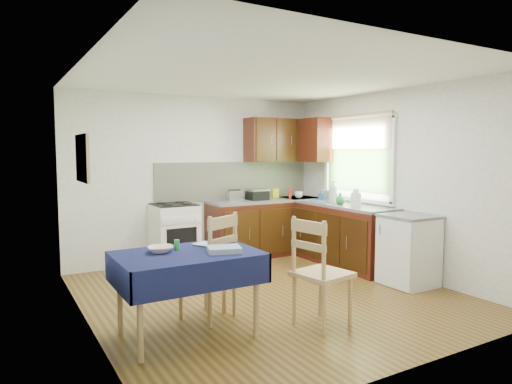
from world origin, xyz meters
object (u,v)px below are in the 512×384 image
chair_far (212,263)px  chair_near (319,269)px  toaster (234,196)px  dish_rack (329,200)px  dining_table (187,264)px  kettle (356,198)px  sandwich_press (257,195)px

chair_far → chair_near: chair_far is taller
chair_far → toaster: size_ratio=4.39×
chair_near → dish_rack: 2.74m
dish_rack → dining_table: bearing=-147.9°
dining_table → chair_far: bearing=37.3°
chair_far → kettle: bearing=171.8°
dish_rack → chair_near: bearing=-127.8°
dish_rack → kettle: (0.02, -0.57, 0.09)m
chair_far → sandwich_press: sandwich_press is taller
dining_table → chair_near: 1.23m
dish_rack → kettle: kettle is taller
chair_far → chair_near: size_ratio=1.01×
sandwich_press → kettle: 1.60m
dining_table → toaster: (1.73, 2.41, 0.33)m
dining_table → chair_near: chair_near is taller
chair_near → kettle: bearing=-61.0°
dining_table → dish_rack: (2.94, 1.61, 0.27)m
chair_near → toaster: 2.94m
toaster → dish_rack: 1.45m
chair_far → dish_rack: dish_rack is taller
chair_far → toaster: toaster is taller
dining_table → chair_far: chair_far is taller
kettle → sandwich_press: bearing=120.4°
dish_rack → toaster: bearing=149.8°
chair_near → kettle: 2.37m
toaster → sandwich_press: (0.41, 0.00, 0.00)m
dish_rack → kettle: size_ratio=1.59×
sandwich_press → kettle: kettle is taller
dining_table → kettle: kettle is taller
toaster → dish_rack: size_ratio=0.61×
toaster → dish_rack: same height
sandwich_press → dish_rack: (0.79, -0.81, -0.06)m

